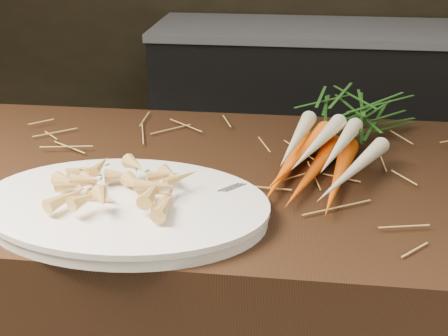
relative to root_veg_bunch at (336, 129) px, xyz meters
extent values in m
cube|color=black|center=(0.10, 1.75, -0.55)|extent=(1.80, 0.60, 0.80)
cube|color=#99999E|center=(0.10, 1.75, -0.13)|extent=(1.82, 0.62, 0.04)
cone|color=#E64D02|center=(-0.10, -0.14, -0.03)|extent=(0.12, 0.32, 0.04)
cone|color=#E64D02|center=(-0.05, -0.16, -0.03)|extent=(0.14, 0.31, 0.04)
cone|color=#E64D02|center=(0.00, -0.17, -0.03)|extent=(0.10, 0.32, 0.04)
cone|color=#E64D02|center=(-0.08, -0.16, 0.00)|extent=(0.15, 0.31, 0.04)
cone|color=beige|center=(-0.09, -0.13, 0.03)|extent=(0.09, 0.30, 0.05)
cone|color=beige|center=(-0.05, -0.16, 0.03)|extent=(0.13, 0.29, 0.05)
cone|color=beige|center=(0.00, -0.16, 0.03)|extent=(0.12, 0.29, 0.05)
cone|color=beige|center=(0.02, -0.20, 0.00)|extent=(0.17, 0.28, 0.03)
ellipsoid|color=#276520|center=(0.03, 0.10, 0.00)|extent=(0.27, 0.32, 0.10)
cube|color=silver|center=(-0.20, -0.36, -0.02)|extent=(0.14, 0.15, 0.00)
camera|label=1|loc=(-0.10, -1.14, 0.43)|focal=45.00mm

